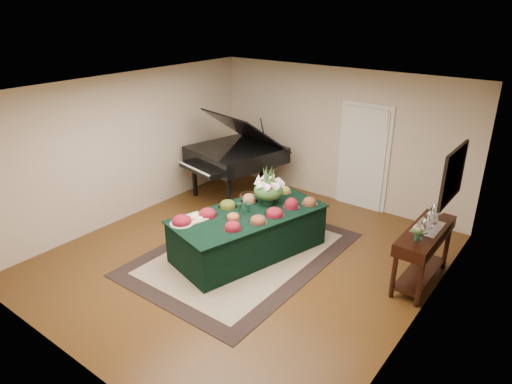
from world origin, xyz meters
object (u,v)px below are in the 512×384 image
Objects in this scene: floral_centerpiece at (269,187)px; grand_piano at (236,154)px; mahogany_sideboard at (424,242)px; buffet_table at (249,233)px.

grand_piano is (-1.70, 1.20, -0.09)m from floral_centerpiece.
buffet_table is at bearing -161.22° from mahogany_sideboard.
floral_centerpiece is at bearing -35.34° from grand_piano.
mahogany_sideboard is at bearing 8.40° from floral_centerpiece.
grand_piano is at bearing 134.37° from buffet_table.
buffet_table is 1.29× the size of grand_piano.
buffet_table is at bearing -45.63° from grand_piano.
floral_centerpiece reaches higher than buffet_table.
floral_centerpiece is (0.04, 0.49, 0.66)m from buffet_table.
floral_centerpiece is 0.36× the size of mahogany_sideboard.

